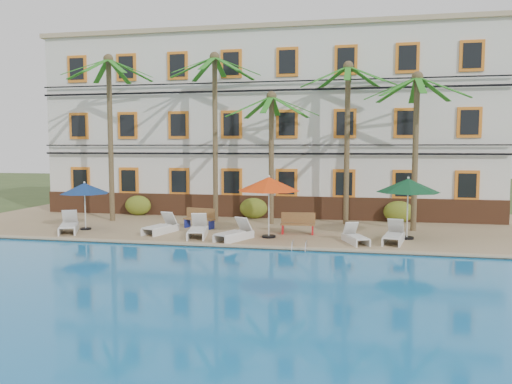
% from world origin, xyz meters
% --- Properties ---
extents(ground, '(100.00, 100.00, 0.00)m').
position_xyz_m(ground, '(0.00, 0.00, 0.00)').
color(ground, '#384C23').
rests_on(ground, ground).
extents(pool_deck, '(30.00, 12.00, 0.25)m').
position_xyz_m(pool_deck, '(0.00, 5.00, 0.12)').
color(pool_deck, tan).
rests_on(pool_deck, ground).
extents(swimming_pool, '(26.00, 12.00, 0.20)m').
position_xyz_m(swimming_pool, '(0.00, -7.00, 0.10)').
color(swimming_pool, '#1873B9').
rests_on(swimming_pool, ground).
extents(pool_coping, '(30.00, 0.35, 0.06)m').
position_xyz_m(pool_coping, '(0.00, -0.90, 0.28)').
color(pool_coping, tan).
rests_on(pool_coping, pool_deck).
extents(hotel_building, '(25.40, 6.44, 10.22)m').
position_xyz_m(hotel_building, '(0.00, 9.98, 5.37)').
color(hotel_building, silver).
rests_on(hotel_building, pool_deck).
extents(palm_a, '(4.63, 4.63, 8.46)m').
position_xyz_m(palm_a, '(-7.22, 4.38, 5.68)').
color(palm_a, brown).
rests_on(palm_a, pool_deck).
extents(palm_b, '(4.63, 4.63, 8.51)m').
position_xyz_m(palm_b, '(-1.89, 5.11, 5.71)').
color(palm_b, brown).
rests_on(palm_b, pool_deck).
extents(palm_c, '(4.63, 4.63, 6.50)m').
position_xyz_m(palm_c, '(1.01, 4.97, 4.55)').
color(palm_c, brown).
rests_on(palm_c, pool_deck).
extents(palm_d, '(4.63, 4.63, 7.93)m').
position_xyz_m(palm_d, '(4.64, 5.62, 5.38)').
color(palm_d, brown).
rests_on(palm_d, pool_deck).
extents(palm_e, '(4.63, 4.63, 7.15)m').
position_xyz_m(palm_e, '(7.70, 4.24, 4.93)').
color(palm_e, brown).
rests_on(palm_e, pool_deck).
extents(shrub_left, '(1.50, 0.90, 1.10)m').
position_xyz_m(shrub_left, '(-6.81, 6.60, 0.80)').
color(shrub_left, '#1E5E1A').
rests_on(shrub_left, pool_deck).
extents(shrub_mid, '(1.50, 0.90, 1.10)m').
position_xyz_m(shrub_mid, '(-0.22, 6.60, 0.80)').
color(shrub_mid, '#1E5E1A').
rests_on(shrub_mid, pool_deck).
extents(shrub_right, '(1.50, 0.90, 1.10)m').
position_xyz_m(shrub_right, '(7.24, 6.60, 0.80)').
color(shrub_right, '#1E5E1A').
rests_on(shrub_right, pool_deck).
extents(umbrella_blue, '(2.22, 2.22, 2.23)m').
position_xyz_m(umbrella_blue, '(-7.11, 1.57, 2.14)').
color(umbrella_blue, black).
rests_on(umbrella_blue, pool_deck).
extents(umbrella_red, '(2.63, 2.63, 2.63)m').
position_xyz_m(umbrella_red, '(1.54, 1.22, 2.49)').
color(umbrella_red, black).
rests_on(umbrella_red, pool_deck).
extents(umbrella_green, '(2.59, 2.59, 2.58)m').
position_xyz_m(umbrella_green, '(7.21, 2.04, 2.46)').
color(umbrella_green, black).
rests_on(umbrella_green, pool_deck).
extents(lounger_a, '(1.54, 2.11, 0.95)m').
position_xyz_m(lounger_a, '(-7.45, 0.74, 0.56)').
color(lounger_a, silver).
rests_on(lounger_a, pool_deck).
extents(lounger_b, '(1.13, 2.02, 0.90)m').
position_xyz_m(lounger_b, '(-3.31, 1.34, 0.54)').
color(lounger_b, silver).
rests_on(lounger_b, pool_deck).
extents(lounger_c, '(1.11, 2.11, 0.95)m').
position_xyz_m(lounger_c, '(-1.45, 0.83, 0.56)').
color(lounger_c, silver).
rests_on(lounger_c, pool_deck).
extents(lounger_d, '(1.42, 2.01, 0.90)m').
position_xyz_m(lounger_d, '(0.27, 0.36, 0.54)').
color(lounger_d, silver).
rests_on(lounger_d, pool_deck).
extents(lounger_e, '(1.16, 1.77, 0.79)m').
position_xyz_m(lounger_e, '(5.12, 0.68, 0.51)').
color(lounger_e, silver).
rests_on(lounger_e, pool_deck).
extents(lounger_f, '(1.03, 2.01, 0.91)m').
position_xyz_m(lounger_f, '(6.62, 1.06, 0.54)').
color(lounger_f, silver).
rests_on(lounger_f, pool_deck).
extents(bench_left, '(1.57, 0.78, 0.93)m').
position_xyz_m(bench_left, '(-2.06, 3.04, 0.72)').
color(bench_left, olive).
rests_on(bench_left, pool_deck).
extents(bench_right, '(1.53, 0.59, 0.93)m').
position_xyz_m(bench_right, '(2.63, 2.36, 0.72)').
color(bench_right, olive).
rests_on(bench_right, pool_deck).
extents(pool_ladder, '(0.54, 0.74, 0.74)m').
position_xyz_m(pool_ladder, '(3.09, -1.00, 0.25)').
color(pool_ladder, silver).
rests_on(pool_ladder, ground).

